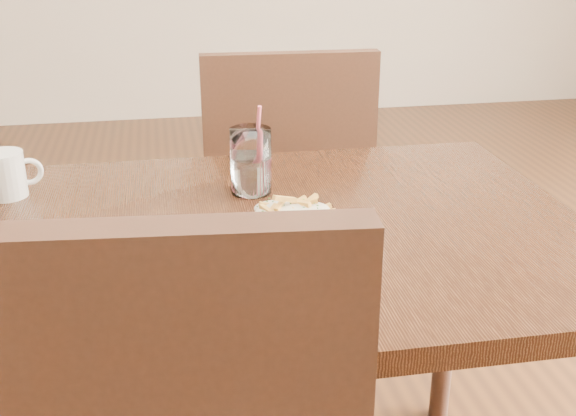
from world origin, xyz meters
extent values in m
cube|color=black|center=(0.00, 0.00, 0.73)|extent=(1.20, 0.80, 0.04)
cylinder|color=black|center=(0.55, 0.35, 0.35)|extent=(0.05, 0.05, 0.71)
cube|color=black|center=(0.20, 0.77, 0.44)|extent=(0.45, 0.45, 0.04)
cube|color=black|center=(0.19, 0.58, 0.70)|extent=(0.44, 0.06, 0.48)
cylinder|color=black|center=(0.39, 0.95, 0.21)|extent=(0.04, 0.04, 0.42)
cylinder|color=black|center=(0.02, 0.97, 0.21)|extent=(0.04, 0.04, 0.42)
cylinder|color=black|center=(0.38, 0.58, 0.21)|extent=(0.04, 0.04, 0.42)
cylinder|color=black|center=(0.00, 0.60, 0.21)|extent=(0.04, 0.04, 0.42)
torus|color=black|center=(0.06, -0.09, 0.77)|extent=(0.27, 0.27, 0.01)
ellipsoid|color=silver|center=(0.06, -0.09, 0.82)|extent=(0.17, 0.15, 0.02)
cube|color=white|center=(-0.23, -0.06, 0.76)|extent=(0.24, 0.17, 0.01)
cylinder|color=white|center=(0.04, 0.17, 0.81)|extent=(0.08, 0.08, 0.13)
cylinder|color=white|center=(0.04, 0.17, 0.79)|extent=(0.07, 0.07, 0.07)
cylinder|color=#F85E74|center=(0.05, 0.18, 0.84)|extent=(0.02, 0.04, 0.17)
cylinder|color=silver|center=(-0.42, 0.23, 0.79)|extent=(0.08, 0.08, 0.09)
torus|color=silver|center=(-0.38, 0.24, 0.79)|extent=(0.05, 0.02, 0.05)
camera|label=1|loc=(-0.12, -1.12, 1.26)|focal=45.00mm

